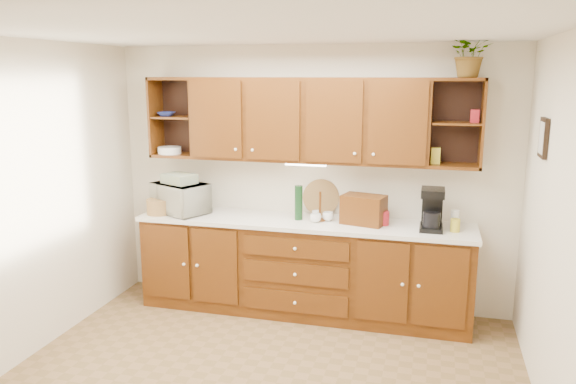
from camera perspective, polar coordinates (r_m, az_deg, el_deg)
The scene contains 25 objects.
ceiling at distance 3.86m, azimuth -3.46°, elevation 16.05°, with size 4.00×4.00×0.00m, color white.
back_wall at distance 5.63m, azimuth 2.29°, elevation 1.45°, with size 4.00×4.00×0.00m, color beige.
left_wall at distance 4.96m, azimuth -25.77°, elevation -1.16°, with size 3.50×3.50×0.00m, color beige.
right_wall at distance 3.88m, azimuth 26.26°, elevation -4.61°, with size 3.50×3.50×0.00m, color beige.
base_cabinets at distance 5.57m, azimuth 1.54°, elevation -7.74°, with size 3.20×0.60×0.90m, color #3A1B06.
countertop at distance 5.42m, azimuth 1.54°, elevation -3.08°, with size 3.24×0.64×0.04m, color silver.
upper_cabinets at distance 5.39m, azimuth 2.07°, elevation 7.35°, with size 3.20×0.33×0.80m.
undercabinet_light at distance 5.39m, azimuth 1.80°, elevation 2.83°, with size 0.40×0.05×0.03m, color white.
framed_picture at distance 4.64m, azimuth 24.53°, elevation 5.02°, with size 0.03×0.24×0.30m, color black.
wicker_basket at distance 5.78m, azimuth -12.94°, elevation -1.44°, with size 0.25×0.25×0.15m, color olive.
microwave at distance 5.77m, azimuth -10.91°, elevation -0.60°, with size 0.55×0.37×0.30m, color beige.
towel_stack at distance 5.73m, azimuth -10.99°, elevation 1.34°, with size 0.32×0.23×0.09m, color tan.
wine_bottle at distance 5.39m, azimuth 1.09°, elevation -1.09°, with size 0.08×0.08×0.34m, color black.
woven_tray at distance 5.62m, azimuth 3.35°, elevation -2.23°, with size 0.36×0.36×0.02m, color olive.
bread_box at distance 5.30m, azimuth 7.69°, elevation -1.78°, with size 0.39×0.24×0.27m, color #3A1B06.
mug_tree at distance 5.39m, azimuth 3.26°, elevation -2.45°, with size 0.25×0.25×0.29m.
canister_red at distance 5.30m, azimuth 9.64°, elevation -2.62°, with size 0.11×0.11×0.13m, color #A81822.
canister_white at distance 5.31m, azimuth 16.57°, elevation -2.70°, with size 0.07×0.07×0.17m, color white.
canister_yellow at distance 5.23m, azimuth 16.62°, elevation -3.26°, with size 0.08×0.08×0.12m, color gold.
coffee_maker at distance 5.21m, azimuth 14.43°, elevation -1.76°, with size 0.21×0.27×0.38m.
bowl_stack at distance 5.88m, azimuth -12.26°, elevation 7.74°, with size 0.18×0.18×0.04m, color navy.
plate_stack at distance 5.88m, azimuth -11.94°, elevation 4.17°, with size 0.24×0.24×0.07m, color white.
pantry_box_yellow at distance 5.28m, azimuth 14.76°, elevation 3.59°, with size 0.08×0.06×0.15m, color gold.
pantry_box_red at distance 5.26m, azimuth 18.45°, elevation 7.33°, with size 0.08×0.07×0.11m, color #A81822.
potted_plant at distance 5.22m, azimuth 18.06°, elevation 13.26°, with size 0.37×0.32×0.41m, color #999999.
Camera 1 is at (1.20, -3.65, 2.32)m, focal length 35.00 mm.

